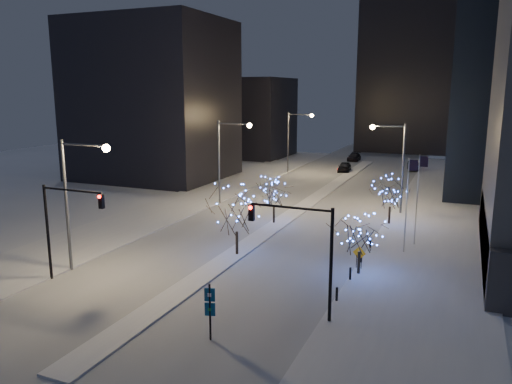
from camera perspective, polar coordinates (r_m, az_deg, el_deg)
The scene contains 25 objects.
ground at distance 33.87m, azimuth -9.96°, elevation -12.16°, with size 160.00×160.00×0.00m, color white.
road at distance 64.69m, azimuth 7.01°, elevation -0.60°, with size 20.00×130.00×0.02m, color silver.
median at distance 59.99m, azimuth 5.69°, elevation -1.46°, with size 2.00×80.00×0.15m, color white.
east_sidewalk at distance 47.87m, azimuth 19.46°, elevation -5.44°, with size 10.00×90.00×0.15m, color white.
west_sidewalk at distance 57.07m, azimuth -10.96°, elevation -2.29°, with size 8.00×90.00×0.15m, color white.
filler_west_near at distance 79.89m, azimuth -11.71°, elevation 10.22°, with size 22.00×18.00×24.00m, color black.
filler_west_far at distance 105.30m, azimuth -1.35°, elevation 8.53°, with size 18.00×16.00×16.00m, color black.
horizon_block at distance 118.65m, azimuth 18.06°, elevation 14.61°, with size 24.00×14.00×42.00m, color black.
street_lamp_w_near at distance 38.83m, azimuth -19.85°, elevation 0.44°, with size 4.40×0.56×10.00m.
street_lamp_w_mid at distance 59.39m, azimuth -3.35°, elevation 4.74°, with size 4.40×0.56×10.00m.
street_lamp_w_far at distance 82.44m, azimuth 4.39°, elevation 6.62°, with size 4.40×0.56×10.00m.
street_lamp_east at distance 56.78m, azimuth 15.60°, elevation 3.97°, with size 3.90×0.56×10.00m.
traffic_signal_west at distance 37.44m, azimuth -21.17°, elevation -2.77°, with size 5.26×0.43×7.00m.
traffic_signal_east at distance 29.44m, azimuth 5.67°, elevation -5.81°, with size 5.26×0.43×7.00m.
flagpoles at distance 44.17m, azimuth 17.52°, elevation -0.38°, with size 1.35×2.60×8.00m.
bollards at distance 38.77m, azimuth 11.36°, elevation -8.15°, with size 0.16×12.16×0.90m.
car_near at distance 85.59m, azimuth 10.06°, elevation 2.83°, with size 1.92×4.78×1.63m, color black.
car_mid at distance 89.89m, azimuth 17.48°, elevation 2.88°, with size 1.70×4.88×1.61m, color black.
car_far at distance 99.57m, azimuth 11.15°, elevation 3.95°, with size 2.10×5.17×1.50m, color black.
holiday_tree_median_near at distance 40.86m, azimuth -2.23°, elevation -2.13°, with size 5.77×5.77×5.88m.
holiday_tree_median_far at distance 50.81m, azimuth 2.07°, elevation -0.18°, with size 3.62×3.62×4.59m.
holiday_tree_plaza_near at distance 37.44m, azimuth 11.81°, elevation -4.68°, with size 4.84×4.84×4.72m.
holiday_tree_plaza_far at distance 52.21m, azimuth 15.13°, elevation -0.08°, with size 5.07×5.07×4.97m.
wayfinding_sign at distance 27.90m, azimuth -5.29°, elevation -12.85°, with size 0.58×0.23×3.28m.
construction_sign at distance 39.08m, azimuth 11.71°, elevation -7.07°, with size 1.04×0.28×1.75m.
Camera 1 is at (17.15, -25.89, 13.51)m, focal length 35.00 mm.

